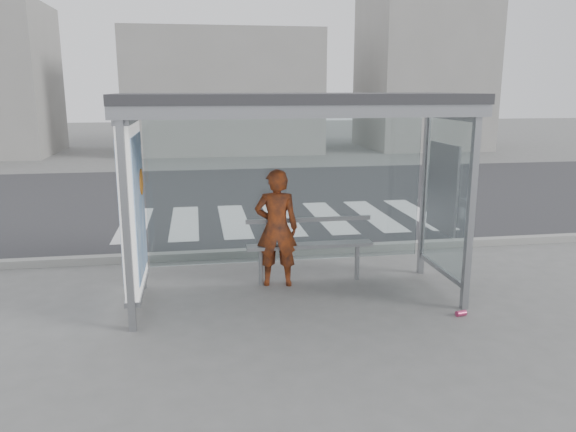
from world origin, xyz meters
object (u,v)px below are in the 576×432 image
at_px(bus_shelter, 266,146).
at_px(person, 277,228).
at_px(bench, 310,245).
at_px(soda_can, 461,313).

xyz_separation_m(bus_shelter, person, (0.20, 0.48, -1.17)).
height_order(bench, soda_can, bench).
xyz_separation_m(bus_shelter, bench, (0.67, 0.52, -1.44)).
height_order(person, soda_can, person).
xyz_separation_m(bus_shelter, soda_can, (2.23, -0.98, -1.95)).
distance_m(bench, soda_can, 2.22).
bearing_deg(person, bench, -166.80).
relative_size(bus_shelter, bench, 2.40).
distance_m(bus_shelter, person, 1.28).
relative_size(bench, soda_can, 13.95).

